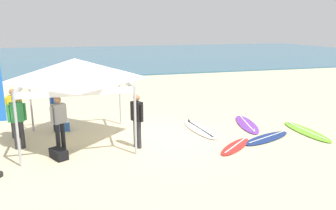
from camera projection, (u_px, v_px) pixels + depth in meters
name	position (u px, v px, depth m)	size (l,w,h in m)	color
ground_plane	(158.00, 138.00, 11.23)	(80.00, 80.00, 0.00)	beige
sea	(95.00, 56.00, 41.25)	(80.00, 36.00, 0.10)	#386B84
canopy_tent	(75.00, 70.00, 10.32)	(3.31, 3.31, 2.75)	#B7B7BC
surfboard_purple	(247.00, 124.00, 12.67)	(1.24, 2.50, 0.19)	purple
surfboard_red	(236.00, 146.00, 10.36)	(1.73, 1.54, 0.19)	red
surfboard_lime	(306.00, 131.00, 11.81)	(0.69, 2.44, 0.19)	#7AD12D
surfboard_navy	(267.00, 138.00, 11.12)	(2.27, 1.38, 0.19)	navy
surfboard_white	(200.00, 129.00, 12.04)	(0.85, 2.40, 0.19)	white
person_grey	(59.00, 120.00, 9.86)	(0.47, 0.39, 1.71)	black
person_black	(137.00, 117.00, 10.13)	(0.37, 0.49, 1.71)	#2D2D33
person_blue	(54.00, 105.00, 11.67)	(0.29, 0.54, 1.71)	black
person_green	(17.00, 118.00, 10.04)	(0.53, 0.31, 1.71)	#2D2D33
person_yellow	(14.00, 110.00, 11.01)	(0.55, 0.22, 1.71)	#2D2D33
gear_bag_near_tent	(59.00, 154.00, 9.46)	(0.60, 0.32, 0.28)	black
cooler_box	(63.00, 125.00, 11.96)	(0.50, 0.36, 0.39)	#2D60B7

